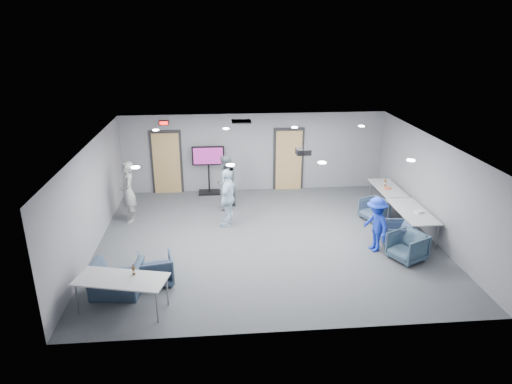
{
  "coord_description": "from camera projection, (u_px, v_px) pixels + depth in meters",
  "views": [
    {
      "loc": [
        -1.27,
        -11.17,
        5.53
      ],
      "look_at": [
        -0.25,
        0.48,
        1.2
      ],
      "focal_mm": 32.0,
      "sensor_mm": 36.0,
      "label": 1
    }
  ],
  "objects": [
    {
      "name": "downlights",
      "position": [
        267.0,
        143.0,
        11.53
      ],
      "size": [
        6.18,
        3.78,
        0.02
      ],
      "color": "white",
      "rests_on": "ceiling"
    },
    {
      "name": "door_right",
      "position": [
        289.0,
        160.0,
        15.88
      ],
      "size": [
        1.06,
        0.17,
        2.24
      ],
      "color": "black",
      "rests_on": "wall_back"
    },
    {
      "name": "bottle_right",
      "position": [
        385.0,
        183.0,
        14.33
      ],
      "size": [
        0.07,
        0.07,
        0.25
      ],
      "color": "#4F2B0D",
      "rests_on": "table_right_a"
    },
    {
      "name": "wrapper",
      "position": [
        419.0,
        212.0,
        12.3
      ],
      "size": [
        0.28,
        0.24,
        0.05
      ],
      "primitive_type": "cube",
      "rotation": [
        0.0,
        0.0,
        0.4
      ],
      "color": "silver",
      "rests_on": "table_right_b"
    },
    {
      "name": "chair_right_c",
      "position": [
        407.0,
        247.0,
        11.26
      ],
      "size": [
        1.03,
        1.02,
        0.71
      ],
      "primitive_type": "imported",
      "rotation": [
        0.0,
        0.0,
        -1.11
      ],
      "color": "#394F62",
      "rests_on": "floor"
    },
    {
      "name": "snack_box",
      "position": [
        387.0,
        188.0,
        14.08
      ],
      "size": [
        0.23,
        0.17,
        0.05
      ],
      "primitive_type": "cube",
      "rotation": [
        0.0,
        0.0,
        0.2
      ],
      "color": "#DE5737",
      "rests_on": "table_right_a"
    },
    {
      "name": "table_front_left",
      "position": [
        121.0,
        280.0,
        9.15
      ],
      "size": [
        1.96,
        1.18,
        0.73
      ],
      "rotation": [
        0.0,
        0.0,
        -0.24
      ],
      "color": "#B7BABC",
      "rests_on": "floor"
    },
    {
      "name": "wall_front",
      "position": [
        291.0,
        269.0,
        8.25
      ],
      "size": [
        9.0,
        0.02,
        2.7
      ],
      "primitive_type": "cube",
      "color": "slate",
      "rests_on": "floor"
    },
    {
      "name": "chair_right_a",
      "position": [
        374.0,
        209.0,
        13.62
      ],
      "size": [
        0.91,
        0.9,
        0.64
      ],
      "primitive_type": "imported",
      "rotation": [
        0.0,
        0.0,
        -1.17
      ],
      "color": "#3A4C65",
      "rests_on": "floor"
    },
    {
      "name": "person_a",
      "position": [
        128.0,
        192.0,
        13.3
      ],
      "size": [
        0.6,
        0.75,
        1.81
      ],
      "primitive_type": "imported",
      "rotation": [
        0.0,
        0.0,
        -1.3
      ],
      "color": "gray",
      "rests_on": "floor"
    },
    {
      "name": "table_right_b",
      "position": [
        412.0,
        212.0,
        12.46
      ],
      "size": [
        0.8,
        1.93,
        0.73
      ],
      "rotation": [
        0.0,
        0.0,
        1.57
      ],
      "color": "#B7BABC",
      "rests_on": "floor"
    },
    {
      "name": "hvac_diffuser",
      "position": [
        241.0,
        121.0,
        14.1
      ],
      "size": [
        0.6,
        0.6,
        0.03
      ],
      "primitive_type": "cube",
      "color": "black",
      "rests_on": "ceiling"
    },
    {
      "name": "wall_back",
      "position": [
        254.0,
        152.0,
        15.73
      ],
      "size": [
        9.0,
        0.02,
        2.7
      ],
      "primitive_type": "cube",
      "color": "slate",
      "rests_on": "floor"
    },
    {
      "name": "wall_right",
      "position": [
        432.0,
        188.0,
        12.36
      ],
      "size": [
        0.02,
        8.0,
        2.7
      ],
      "primitive_type": "cube",
      "color": "slate",
      "rests_on": "floor"
    },
    {
      "name": "floor",
      "position": [
        267.0,
        239.0,
        12.46
      ],
      "size": [
        9.0,
        9.0,
        0.0
      ],
      "primitive_type": "plane",
      "color": "#3A3D42",
      "rests_on": "ground"
    },
    {
      "name": "tv_stand",
      "position": [
        209.0,
        167.0,
        15.5
      ],
      "size": [
        1.09,
        0.52,
        1.67
      ],
      "color": "black",
      "rests_on": "floor"
    },
    {
      "name": "chair_front_b",
      "position": [
        116.0,
        280.0,
        9.81
      ],
      "size": [
        1.17,
        1.05,
        0.7
      ],
      "primitive_type": "imported",
      "rotation": [
        0.0,
        0.0,
        3.04
      ],
      "color": "#35465B",
      "rests_on": "floor"
    },
    {
      "name": "exit_sign",
      "position": [
        164.0,
        123.0,
        15.04
      ],
      "size": [
        0.32,
        0.08,
        0.16
      ],
      "color": "black",
      "rests_on": "wall_back"
    },
    {
      "name": "chair_right_b",
      "position": [
        397.0,
        235.0,
        11.89
      ],
      "size": [
        0.82,
        0.81,
        0.69
      ],
      "primitive_type": "imported",
      "rotation": [
        0.0,
        0.0,
        -1.67
      ],
      "color": "#394962",
      "rests_on": "floor"
    },
    {
      "name": "ceiling",
      "position": [
        267.0,
        143.0,
        11.52
      ],
      "size": [
        9.0,
        9.0,
        0.0
      ],
      "primitive_type": "plane",
      "rotation": [
        3.14,
        0.0,
        0.0
      ],
      "color": "silver",
      "rests_on": "wall_back"
    },
    {
      "name": "bottle_front",
      "position": [
        134.0,
        271.0,
        9.24
      ],
      "size": [
        0.06,
        0.06,
        0.24
      ],
      "color": "#4F2B0D",
      "rests_on": "table_front_left"
    },
    {
      "name": "wall_left",
      "position": [
        92.0,
        198.0,
        11.62
      ],
      "size": [
        0.02,
        8.0,
        2.7
      ],
      "primitive_type": "cube",
      "color": "slate",
      "rests_on": "floor"
    },
    {
      "name": "table_right_a",
      "position": [
        388.0,
        189.0,
        14.24
      ],
      "size": [
        0.72,
        1.74,
        0.73
      ],
      "rotation": [
        0.0,
        0.0,
        1.57
      ],
      "color": "#B7BABC",
      "rests_on": "floor"
    },
    {
      "name": "person_d",
      "position": [
        376.0,
        224.0,
        11.61
      ],
      "size": [
        0.73,
        1.03,
        1.45
      ],
      "primitive_type": "imported",
      "rotation": [
        0.0,
        0.0,
        -1.34
      ],
      "color": "#1C34B6",
      "rests_on": "floor"
    },
    {
      "name": "projector",
      "position": [
        303.0,
        152.0,
        11.85
      ],
      "size": [
        0.38,
        0.36,
        0.36
      ],
      "rotation": [
        0.0,
        0.0,
        0.04
      ],
      "color": "black",
      "rests_on": "ceiling"
    },
    {
      "name": "person_b",
      "position": [
        225.0,
        182.0,
        14.21
      ],
      "size": [
        0.94,
        1.04,
        1.75
      ],
      "primitive_type": "imported",
      "rotation": [
        0.0,
        0.0,
        -1.96
      ],
      "color": "slate",
      "rests_on": "floor"
    },
    {
      "name": "chair_front_a",
      "position": [
        156.0,
        269.0,
        10.25
      ],
      "size": [
        0.87,
        0.89,
        0.69
      ],
      "primitive_type": "imported",
      "rotation": [
        0.0,
        0.0,
        3.33
      ],
      "color": "#374760",
      "rests_on": "floor"
    },
    {
      "name": "person_c",
      "position": [
        228.0,
        197.0,
        13.07
      ],
      "size": [
        0.72,
        1.07,
        1.7
      ],
      "primitive_type": "imported",
      "rotation": [
        0.0,
        0.0,
        -1.91
      ],
      "color": "#BFDDF6",
      "rests_on": "floor"
    },
    {
      "name": "door_left",
      "position": [
        167.0,
        163.0,
        15.54
      ],
      "size": [
        1.06,
        0.17,
        2.24
      ],
      "color": "black",
      "rests_on": "wall_back"
    }
  ]
}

